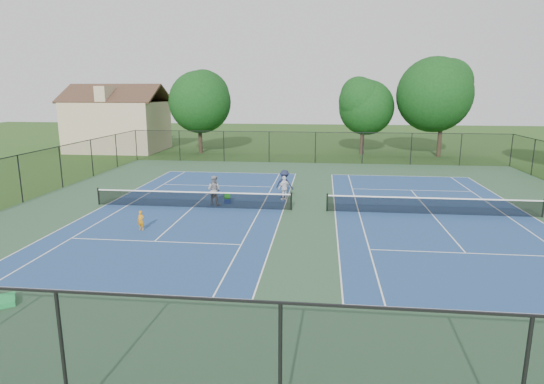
# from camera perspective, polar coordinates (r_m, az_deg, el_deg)

# --- Properties ---
(ground) EXTENTS (140.00, 140.00, 0.00)m
(ground) POSITION_cam_1_polar(r_m,az_deg,el_deg) (26.76, 4.66, -2.36)
(ground) COLOR #234716
(ground) RESTS_ON ground
(court_pad) EXTENTS (36.00, 36.00, 0.01)m
(court_pad) POSITION_cam_1_polar(r_m,az_deg,el_deg) (26.76, 4.66, -2.35)
(court_pad) COLOR #294A2C
(court_pad) RESTS_ON ground
(tennis_court_left) EXTENTS (12.00, 23.83, 1.07)m
(tennis_court_left) POSITION_cam_1_polar(r_m,az_deg,el_deg) (27.82, -9.90, -1.72)
(tennis_court_left) COLOR navy
(tennis_court_left) RESTS_ON ground
(tennis_court_right) EXTENTS (12.00, 23.83, 1.07)m
(tennis_court_right) POSITION_cam_1_polar(r_m,az_deg,el_deg) (27.45, 19.44, -2.46)
(tennis_court_right) COLOR navy
(tennis_court_right) RESTS_ON ground
(perimeter_fence) EXTENTS (36.08, 36.08, 3.02)m
(perimeter_fence) POSITION_cam_1_polar(r_m,az_deg,el_deg) (26.39, 4.73, 1.00)
(perimeter_fence) COLOR black
(perimeter_fence) RESTS_ON ground
(tree_back_a) EXTENTS (6.80, 6.80, 9.15)m
(tree_back_a) POSITION_cam_1_polar(r_m,az_deg,el_deg) (51.71, -9.15, 11.52)
(tree_back_a) COLOR #2D2116
(tree_back_a) RESTS_ON ground
(tree_back_c) EXTENTS (6.00, 6.00, 8.40)m
(tree_back_c) POSITION_cam_1_polar(r_m,az_deg,el_deg) (51.04, 11.43, 10.79)
(tree_back_c) COLOR #2D2116
(tree_back_c) RESTS_ON ground
(tree_back_d) EXTENTS (7.80, 7.80, 10.37)m
(tree_back_d) POSITION_cam_1_polar(r_m,az_deg,el_deg) (51.33, 20.72, 11.75)
(tree_back_d) COLOR #2D2116
(tree_back_d) RESTS_ON ground
(clapboard_house) EXTENTS (10.80, 8.10, 7.65)m
(clapboard_house) POSITION_cam_1_polar(r_m,az_deg,el_deg) (56.24, -18.74, 8.09)
(clapboard_house) COLOR tan
(clapboard_house) RESTS_ON ground
(child_player) EXTENTS (0.41, 0.32, 1.01)m
(child_player) POSITION_cam_1_polar(r_m,az_deg,el_deg) (23.81, -16.12, -3.47)
(child_player) COLOR orange
(child_player) RESTS_ON ground
(instructor) EXTENTS (1.08, 0.96, 1.84)m
(instructor) POSITION_cam_1_polar(r_m,az_deg,el_deg) (28.09, -7.28, 0.23)
(instructor) COLOR gray
(instructor) RESTS_ON ground
(bystander_a) EXTENTS (0.95, 0.90, 1.58)m
(bystander_a) POSITION_cam_1_polar(r_m,az_deg,el_deg) (29.12, 1.56, 0.51)
(bystander_a) COLOR white
(bystander_a) RESTS_ON ground
(bystander_b) EXTENTS (1.38, 1.09, 1.87)m
(bystander_b) POSITION_cam_1_polar(r_m,az_deg,el_deg) (29.65, 1.58, 1.01)
(bystander_b) COLOR #1B213C
(bystander_b) RESTS_ON ground
(ball_crate) EXTENTS (0.47, 0.42, 0.29)m
(ball_crate) POSITION_cam_1_polar(r_m,az_deg,el_deg) (28.56, -5.63, -1.12)
(ball_crate) COLOR navy
(ball_crate) RESTS_ON ground
(ball_hopper) EXTENTS (0.42, 0.39, 0.39)m
(ball_hopper) POSITION_cam_1_polar(r_m,az_deg,el_deg) (28.48, -5.64, -0.46)
(ball_hopper) COLOR green
(ball_hopper) RESTS_ON ball_crate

